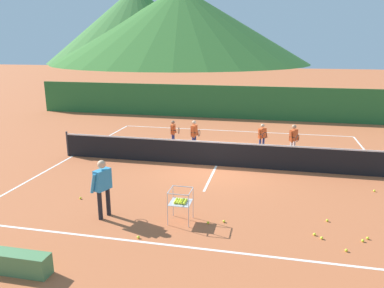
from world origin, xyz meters
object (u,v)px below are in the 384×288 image
Objects in this scene: student_1 at (194,133)px; student_3 at (294,137)px; tennis_ball_1 at (327,220)px; tennis_ball_4 at (374,191)px; tennis_ball_7 at (346,250)px; instructor at (103,183)px; tennis_ball_9 at (80,198)px; tennis_ball_6 at (363,241)px; courtside_bench at (16,263)px; tennis_net at (217,153)px; tennis_ball_0 at (315,234)px; tennis_ball_3 at (322,238)px; tennis_ball_10 at (138,237)px; ball_cart at (181,201)px; tennis_ball_2 at (224,221)px; student_2 at (262,135)px; tennis_ball_5 at (208,223)px; tennis_ball_8 at (368,238)px; student_0 at (173,131)px.

student_1 is 1.01× the size of student_3.
tennis_ball_1 is 1.00× the size of tennis_ball_4.
tennis_ball_4 is 1.00× the size of tennis_ball_7.
instructor is at bearing 175.58° from tennis_ball_7.
student_3 is 19.95× the size of tennis_ball_9.
tennis_ball_6 is 0.05× the size of courtside_bench.
tennis_net is 187.54× the size of tennis_ball_0.
tennis_ball_3 is 4.47m from tennis_ball_10.
student_3 is at bearing 65.15° from ball_cart.
tennis_ball_0 is 2.30m from tennis_ball_2.
student_1 reaches higher than tennis_ball_4.
student_3 is at bearing 58.75° from courtside_bench.
tennis_net is 5.44m from tennis_ball_1.
student_2 is at bearing 160.99° from student_3.
tennis_ball_5 is at bearing -98.81° from student_2.
courtside_bench is at bearing -121.25° from student_3.
tennis_ball_6 is at bearing -132.00° from tennis_ball_8.
instructor reaches higher than student_1.
student_2 is (2.92, 0.53, -0.08)m from student_1.
tennis_ball_4 and tennis_ball_5 have the same top height.
tennis_ball_8 is (0.61, 0.70, 0.00)m from tennis_ball_7.
tennis_ball_7 is at bearing -110.75° from tennis_ball_4.
tennis_ball_7 is at bearing -83.08° from student_3.
tennis_ball_2 is 2.47m from tennis_ball_3.
student_3 is at bearing 1.15° from student_1.
tennis_ball_0 is at bearing 1.50° from instructor.
tennis_ball_3 is at bearing -56.20° from student_1.
courtside_bench reaches higher than tennis_ball_6.
instructor is 24.03× the size of tennis_ball_5.
tennis_ball_2 is (0.92, -4.67, -0.47)m from tennis_net.
student_1 is 9.89m from courtside_bench.
tennis_ball_6 is at bearing -47.88° from student_0.
courtside_bench is (-6.22, -2.93, 0.20)m from tennis_ball_0.
tennis_ball_5 is (-1.12, -7.26, -0.71)m from student_2.
tennis_net is 4.79m from tennis_ball_2.
tennis_ball_10 is (-0.79, -1.10, -0.55)m from ball_cart.
student_3 is 6.92m from tennis_ball_0.
tennis_ball_1 is (0.41, 0.85, 0.00)m from tennis_ball_0.
tennis_ball_8 is (6.79, 0.22, -0.95)m from instructor.
instructor is at bearing -118.03° from student_2.
tennis_ball_5 is 1.00× the size of tennis_ball_9.
tennis_ball_0 is at bearing -87.76° from student_3.
tennis_ball_9 is at bearing 174.70° from tennis_ball_8.
tennis_ball_0 is at bearing -6.92° from tennis_ball_9.
tennis_ball_10 is (-4.63, -1.92, 0.00)m from tennis_ball_1.
instructor reaches higher than tennis_ball_3.
tennis_ball_5 and tennis_ball_9 have the same top height.
student_2 is 7.89m from tennis_ball_6.
tennis_net is at bearing 130.95° from tennis_ball_6.
courtside_bench is at bearing -114.40° from student_2.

